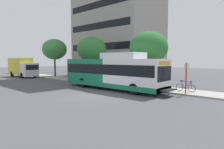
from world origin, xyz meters
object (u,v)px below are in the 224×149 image
Objects in this scene: bicycle_parked at (186,87)px; street_tree_near_stop at (149,48)px; box_truck_background at (22,67)px; street_tree_mid_block at (92,49)px; bus_stop_sign_pole at (186,76)px; transit_bus at (112,72)px; street_tree_far_block at (55,49)px.

street_tree_near_stop is at bearing 78.02° from bicycle_parked.
box_truck_background is (-2.88, 27.08, 1.18)m from bicycle_parked.
street_tree_near_stop is 9.45m from street_tree_mid_block.
street_tree_mid_block is at bearing 81.11° from bus_stop_sign_pole.
street_tree_mid_block is at bearing 84.86° from bicycle_parked.
bus_stop_sign_pole is at bearing -157.63° from bicycle_parked.
bicycle_parked is at bearing -101.98° from street_tree_near_stop.
bicycle_parked is at bearing -95.14° from street_tree_mid_block.
bicycle_parked is (2.74, -6.38, -1.14)m from transit_bus.
street_tree_near_stop is 0.84× the size of box_truck_background.
street_tree_far_block is at bearing 85.34° from bus_stop_sign_pole.
bus_stop_sign_pole is 0.41× the size of street_tree_far_block.
street_tree_far_block reaches higher than street_tree_near_stop.
street_tree_mid_block is at bearing -87.91° from street_tree_far_block.
bicycle_parked is at bearing 22.37° from bus_stop_sign_pole.
box_truck_background is at bearing 99.59° from street_tree_near_stop.
transit_bus is 1.75× the size of box_truck_background.
bus_stop_sign_pole is at bearing -94.66° from street_tree_far_block.
transit_bus is at bearing 113.25° from bicycle_parked.
bus_stop_sign_pole is 1.52m from bicycle_parked.
bus_stop_sign_pole is 27.55m from box_truck_background.
transit_bus is 8.95m from street_tree_mid_block.
street_tree_far_block reaches higher than bicycle_parked.
bus_stop_sign_pole is 14.76m from street_tree_mid_block.
street_tree_near_stop is 18.54m from street_tree_far_block.
bicycle_parked is 0.25× the size of box_truck_background.
street_tree_near_stop reaches higher than bicycle_parked.
street_tree_mid_block is 14.06m from box_truck_background.
bus_stop_sign_pole is 5.86m from street_tree_near_stop.
street_tree_near_stop is at bearing -80.41° from box_truck_background.
transit_bus reaches higher than bicycle_parked.
bicycle_parked is 0.29× the size of street_tree_mid_block.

